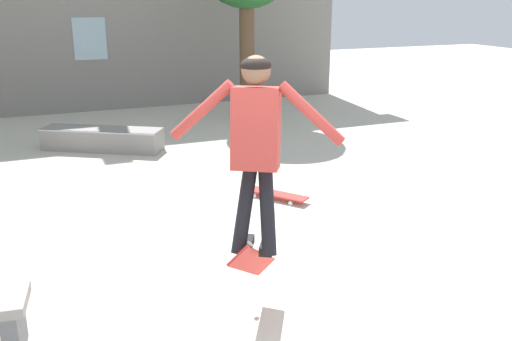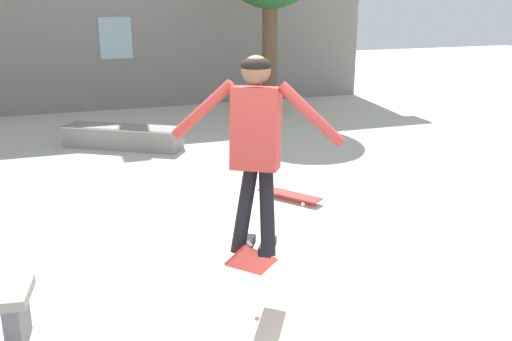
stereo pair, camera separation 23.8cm
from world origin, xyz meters
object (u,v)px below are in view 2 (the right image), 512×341
(skater, at_px, (256,139))
(skateboard_resting, at_px, (290,194))
(skate_ledge, at_px, (123,137))
(skateboard_flipping, at_px, (253,261))

(skater, xyz_separation_m, skateboard_resting, (1.34, 2.57, -1.47))
(skate_ledge, distance_m, skateboard_flipping, 5.83)
(skateboard_flipping, distance_m, skateboard_resting, 2.86)
(skate_ledge, height_order, skateboard_flipping, skateboard_flipping)
(skater, height_order, skateboard_flipping, skater)
(skater, xyz_separation_m, skateboard_flipping, (0.00, 0.08, -1.03))
(skater, bearing_deg, skate_ledge, 34.74)
(skateboard_flipping, height_order, skateboard_resting, skateboard_flipping)
(skater, relative_size, skateboard_flipping, 2.36)
(skateboard_flipping, bearing_deg, skater, -142.61)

